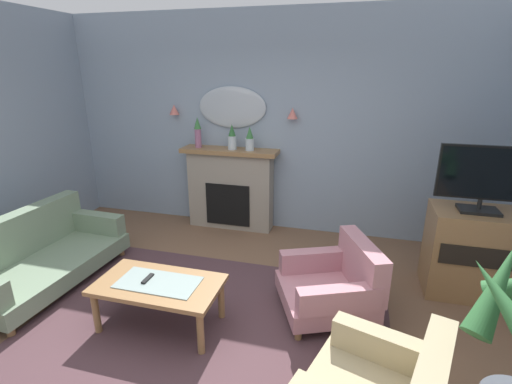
{
  "coord_description": "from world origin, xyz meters",
  "views": [
    {
      "loc": [
        1.16,
        -2.39,
        2.23
      ],
      "look_at": [
        0.14,
        1.39,
        0.92
      ],
      "focal_mm": 26.16,
      "sensor_mm": 36.0,
      "label": 1
    }
  ],
  "objects_px": {
    "wall_sconce_left": "(174,110)",
    "armchair_near_fireplace": "(335,283)",
    "mantel_vase_centre": "(232,138)",
    "wall_mirror": "(232,107)",
    "coffee_table": "(159,288)",
    "wall_sconce_right": "(293,113)",
    "tv_cabinet": "(469,252)",
    "tv_flatscreen": "(485,177)",
    "fireplace": "(230,189)",
    "tv_remote": "(148,279)",
    "floral_couch": "(38,255)",
    "mantel_vase_left": "(250,140)",
    "mantel_vase_right": "(198,132)"
  },
  "relations": [
    {
      "from": "wall_sconce_left",
      "to": "armchair_near_fireplace",
      "type": "xyz_separation_m",
      "value": [
        2.45,
        -1.76,
        -1.35
      ]
    },
    {
      "from": "mantel_vase_left",
      "to": "mantel_vase_centre",
      "type": "bearing_deg",
      "value": 180.0
    },
    {
      "from": "mantel_vase_left",
      "to": "tv_flatscreen",
      "type": "distance_m",
      "value": 2.76
    },
    {
      "from": "mantel_vase_left",
      "to": "wall_sconce_right",
      "type": "distance_m",
      "value": 0.66
    },
    {
      "from": "coffee_table",
      "to": "tv_flatscreen",
      "type": "relative_size",
      "value": 1.31
    },
    {
      "from": "wall_sconce_right",
      "to": "armchair_near_fireplace",
      "type": "relative_size",
      "value": 0.13
    },
    {
      "from": "fireplace",
      "to": "tv_cabinet",
      "type": "relative_size",
      "value": 1.51
    },
    {
      "from": "mantel_vase_left",
      "to": "floral_couch",
      "type": "relative_size",
      "value": 0.19
    },
    {
      "from": "tv_remote",
      "to": "tv_flatscreen",
      "type": "bearing_deg",
      "value": 24.02
    },
    {
      "from": "wall_mirror",
      "to": "coffee_table",
      "type": "bearing_deg",
      "value": -87.33
    },
    {
      "from": "wall_sconce_left",
      "to": "mantel_vase_centre",
      "type": "bearing_deg",
      "value": -7.59
    },
    {
      "from": "wall_mirror",
      "to": "armchair_near_fireplace",
      "type": "relative_size",
      "value": 0.9
    },
    {
      "from": "fireplace",
      "to": "tv_cabinet",
      "type": "height_order",
      "value": "fireplace"
    },
    {
      "from": "mantel_vase_left",
      "to": "wall_sconce_right",
      "type": "relative_size",
      "value": 2.31
    },
    {
      "from": "coffee_table",
      "to": "floral_couch",
      "type": "distance_m",
      "value": 1.65
    },
    {
      "from": "floral_couch",
      "to": "wall_mirror",
      "type": "bearing_deg",
      "value": 54.6
    },
    {
      "from": "wall_sconce_left",
      "to": "fireplace",
      "type": "bearing_deg",
      "value": -6.16
    },
    {
      "from": "wall_mirror",
      "to": "wall_sconce_right",
      "type": "relative_size",
      "value": 6.86
    },
    {
      "from": "wall_sconce_right",
      "to": "tv_flatscreen",
      "type": "bearing_deg",
      "value": -27.96
    },
    {
      "from": "mantel_vase_centre",
      "to": "wall_mirror",
      "type": "xyz_separation_m",
      "value": [
        -0.05,
        0.17,
        0.39
      ]
    },
    {
      "from": "armchair_near_fireplace",
      "to": "wall_mirror",
      "type": "bearing_deg",
      "value": 131.52
    },
    {
      "from": "tv_remote",
      "to": "tv_flatscreen",
      "type": "relative_size",
      "value": 0.19
    },
    {
      "from": "tv_remote",
      "to": "floral_couch",
      "type": "bearing_deg",
      "value": 168.98
    },
    {
      "from": "wall_sconce_left",
      "to": "tv_remote",
      "type": "relative_size",
      "value": 0.88
    },
    {
      "from": "coffee_table",
      "to": "tv_flatscreen",
      "type": "xyz_separation_m",
      "value": [
        2.77,
        1.3,
        0.86
      ]
    },
    {
      "from": "tv_flatscreen",
      "to": "wall_sconce_left",
      "type": "bearing_deg",
      "value": 163.88
    },
    {
      "from": "wall_mirror",
      "to": "tv_cabinet",
      "type": "height_order",
      "value": "wall_mirror"
    },
    {
      "from": "wall_sconce_right",
      "to": "tv_cabinet",
      "type": "height_order",
      "value": "wall_sconce_right"
    },
    {
      "from": "armchair_near_fireplace",
      "to": "mantel_vase_left",
      "type": "bearing_deg",
      "value": 128.46
    },
    {
      "from": "mantel_vase_right",
      "to": "wall_sconce_right",
      "type": "distance_m",
      "value": 1.33
    },
    {
      "from": "floral_couch",
      "to": "armchair_near_fireplace",
      "type": "relative_size",
      "value": 1.63
    },
    {
      "from": "mantel_vase_centre",
      "to": "wall_sconce_right",
      "type": "relative_size",
      "value": 2.47
    },
    {
      "from": "wall_sconce_right",
      "to": "tv_flatscreen",
      "type": "xyz_separation_m",
      "value": [
        2.03,
        -1.08,
        -0.41
      ]
    },
    {
      "from": "coffee_table",
      "to": "tv_flatscreen",
      "type": "bearing_deg",
      "value": 25.11
    },
    {
      "from": "mantel_vase_right",
      "to": "armchair_near_fireplace",
      "type": "bearing_deg",
      "value": -38.63
    },
    {
      "from": "wall_sconce_left",
      "to": "armchair_near_fireplace",
      "type": "bearing_deg",
      "value": -35.67
    },
    {
      "from": "mantel_vase_right",
      "to": "mantel_vase_centre",
      "type": "relative_size",
      "value": 1.22
    },
    {
      "from": "tv_remote",
      "to": "tv_cabinet",
      "type": "bearing_deg",
      "value": 24.36
    },
    {
      "from": "mantel_vase_left",
      "to": "wall_mirror",
      "type": "relative_size",
      "value": 0.34
    },
    {
      "from": "fireplace",
      "to": "floral_couch",
      "type": "bearing_deg",
      "value": -127.29
    },
    {
      "from": "wall_sconce_left",
      "to": "wall_sconce_right",
      "type": "relative_size",
      "value": 1.0
    },
    {
      "from": "fireplace",
      "to": "coffee_table",
      "type": "distance_m",
      "value": 2.3
    },
    {
      "from": "floral_couch",
      "to": "armchair_near_fireplace",
      "type": "xyz_separation_m",
      "value": [
        3.11,
        0.31,
        -0.01
      ]
    },
    {
      "from": "mantel_vase_left",
      "to": "coffee_table",
      "type": "height_order",
      "value": "mantel_vase_left"
    },
    {
      "from": "mantel_vase_centre",
      "to": "tv_flatscreen",
      "type": "bearing_deg",
      "value": -18.7
    },
    {
      "from": "mantel_vase_centre",
      "to": "wall_sconce_left",
      "type": "height_order",
      "value": "wall_sconce_left"
    },
    {
      "from": "fireplace",
      "to": "tv_flatscreen",
      "type": "height_order",
      "value": "tv_flatscreen"
    },
    {
      "from": "mantel_vase_centre",
      "to": "wall_sconce_left",
      "type": "bearing_deg",
      "value": 172.41
    },
    {
      "from": "wall_mirror",
      "to": "floral_couch",
      "type": "bearing_deg",
      "value": -125.4
    },
    {
      "from": "fireplace",
      "to": "mantel_vase_right",
      "type": "bearing_deg",
      "value": -176.4
    }
  ]
}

